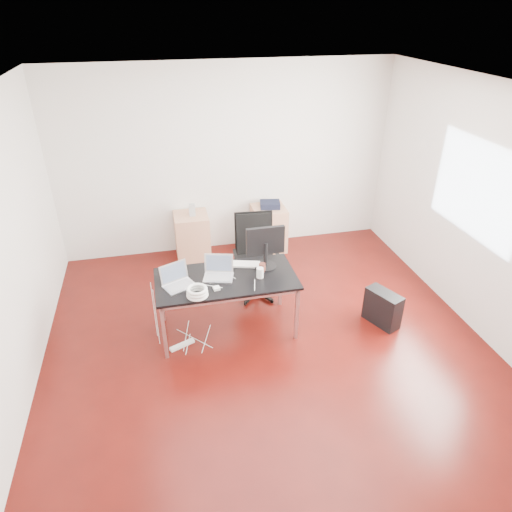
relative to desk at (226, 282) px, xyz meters
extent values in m
plane|color=#3B0906|center=(0.40, -0.34, -0.68)|extent=(5.00, 5.00, 0.00)
plane|color=silver|center=(0.40, -0.34, 2.12)|extent=(5.00, 5.00, 0.00)
plane|color=silver|center=(0.40, 2.16, 0.72)|extent=(5.00, 0.00, 5.00)
plane|color=silver|center=(0.40, -2.84, 0.72)|extent=(5.00, 0.00, 5.00)
plane|color=silver|center=(-2.10, -0.34, 0.72)|extent=(0.00, 5.00, 5.00)
plane|color=silver|center=(2.90, -0.34, 0.72)|extent=(0.00, 5.00, 5.00)
plane|color=white|center=(2.88, -0.14, 0.92)|extent=(0.00, 1.50, 1.50)
cube|color=black|center=(0.00, 0.00, 0.04)|extent=(1.60, 0.80, 0.03)
cube|color=silver|center=(-0.75, -0.35, -0.33)|extent=(0.04, 0.04, 0.70)
cube|color=silver|center=(-0.75, 0.35, -0.33)|extent=(0.04, 0.04, 0.70)
cube|color=silver|center=(0.75, -0.35, -0.33)|extent=(0.04, 0.04, 0.70)
cube|color=silver|center=(0.75, 0.35, -0.33)|extent=(0.04, 0.04, 0.70)
cylinder|color=black|center=(0.50, 0.65, -0.44)|extent=(0.06, 0.06, 0.47)
cube|color=black|center=(0.50, 0.65, -0.18)|extent=(0.52, 0.50, 0.06)
cube|color=black|center=(0.52, 0.87, 0.13)|extent=(0.47, 0.14, 0.55)
cube|color=tan|center=(-0.21, 1.89, -0.33)|extent=(0.50, 0.50, 0.70)
cube|color=tan|center=(0.99, 1.89, -0.33)|extent=(0.50, 0.50, 0.70)
cube|color=black|center=(1.86, -0.30, -0.46)|extent=(0.37, 0.49, 0.44)
cylinder|color=black|center=(0.59, 1.91, -0.54)|extent=(0.24, 0.24, 0.28)
cube|color=white|center=(-0.57, -0.20, -0.66)|extent=(0.30, 0.17, 0.04)
cube|color=silver|center=(-0.53, -0.07, 0.06)|extent=(0.40, 0.35, 0.01)
cube|color=silver|center=(-0.58, 0.04, 0.18)|extent=(0.32, 0.18, 0.22)
cube|color=#475166|center=(-0.58, 0.03, 0.18)|extent=(0.28, 0.15, 0.18)
cube|color=silver|center=(-0.09, 0.01, 0.06)|extent=(0.38, 0.31, 0.01)
cube|color=silver|center=(-0.05, 0.12, 0.18)|extent=(0.33, 0.13, 0.22)
cube|color=#475166|center=(-0.05, 0.12, 0.18)|extent=(0.29, 0.11, 0.18)
cylinder|color=black|center=(0.50, 0.14, 0.06)|extent=(0.26, 0.26, 0.02)
cylinder|color=black|center=(0.50, 0.14, 0.22)|extent=(0.05, 0.05, 0.30)
cube|color=black|center=(0.50, 0.15, 0.39)|extent=(0.45, 0.05, 0.34)
cube|color=#475166|center=(0.50, 0.18, 0.39)|extent=(0.40, 0.01, 0.29)
cube|color=white|center=(0.23, 0.24, 0.06)|extent=(0.46, 0.26, 0.02)
cylinder|color=white|center=(0.38, -0.08, 0.11)|extent=(0.10, 0.10, 0.12)
cylinder|color=brown|center=(0.44, 0.05, 0.10)|extent=(0.10, 0.10, 0.10)
torus|color=white|center=(-0.36, -0.30, 0.07)|extent=(0.24, 0.24, 0.04)
torus|color=white|center=(-0.36, -0.30, 0.11)|extent=(0.23, 0.23, 0.04)
torus|color=white|center=(-0.36, -0.30, 0.14)|extent=(0.22, 0.22, 0.04)
cube|color=white|center=(-0.14, -0.21, 0.07)|extent=(0.08, 0.08, 0.03)
cube|color=#9E9E9E|center=(-0.19, 1.86, 0.11)|extent=(0.09, 0.08, 0.18)
cube|color=black|center=(1.01, 1.90, 0.07)|extent=(0.34, 0.29, 0.09)
camera|label=1|loc=(-0.65, -4.35, 2.82)|focal=32.00mm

